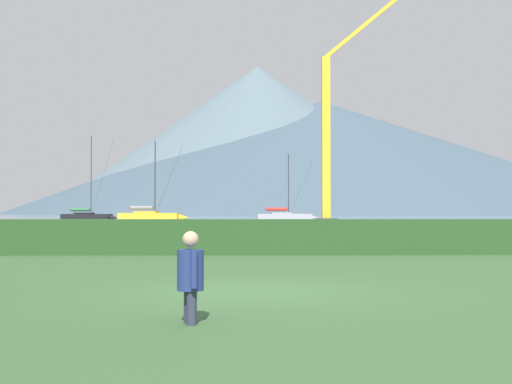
# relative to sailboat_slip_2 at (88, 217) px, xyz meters

# --- Properties ---
(ground_plane) EXTENTS (1000.00, 1000.00, 0.00)m
(ground_plane) POSITION_rel_sailboat_slip_2_xyz_m (22.17, -84.24, -0.68)
(ground_plane) COLOR #385B33
(harbor_water) EXTENTS (320.00, 246.00, 0.00)m
(harbor_water) POSITION_rel_sailboat_slip_2_xyz_m (22.17, 52.76, -0.68)
(harbor_water) COLOR gray
(harbor_water) RESTS_ON ground_plane
(hedge_line) EXTENTS (80.00, 1.20, 1.23)m
(hedge_line) POSITION_rel_sailboat_slip_2_xyz_m (22.17, -73.24, -0.07)
(hedge_line) COLOR #284C23
(hedge_line) RESTS_ON ground_plane
(sailboat_slip_2) EXTENTS (8.07, 2.97, 12.20)m
(sailboat_slip_2) POSITION_rel_sailboat_slip_2_xyz_m (0.00, 0.00, 0.00)
(sailboat_slip_2) COLOR black
(sailboat_slip_2) RESTS_ON harbor_water
(sailboat_slip_4) EXTENTS (8.31, 2.71, 9.10)m
(sailboat_slip_4) POSITION_rel_sailboat_slip_2_xyz_m (27.61, -6.68, -0.01)
(sailboat_slip_4) COLOR #9E9EA3
(sailboat_slip_4) RESTS_ON harbor_water
(sailboat_slip_6) EXTENTS (9.31, 3.81, 10.64)m
(sailboat_slip_6) POSITION_rel_sailboat_slip_2_xyz_m (10.02, -7.99, 0.07)
(sailboat_slip_6) COLOR gold
(sailboat_slip_6) RESTS_ON harbor_water
(person_seated_viewer) EXTENTS (0.36, 0.55, 1.25)m
(person_seated_viewer) POSITION_rel_sailboat_slip_2_xyz_m (21.29, -87.92, 0.00)
(person_seated_viewer) COLOR #2D3347
(person_seated_viewer) RESTS_ON ground_plane
(dock_crane) EXTENTS (8.46, 2.00, 22.90)m
(dock_crane) POSITION_rel_sailboat_slip_2_xyz_m (30.49, -30.56, 7.15)
(dock_crane) COLOR #333338
(dock_crane) RESTS_ON ground_plane
(distant_hill_west_ridge) EXTENTS (314.32, 314.32, 58.42)m
(distant_hill_west_ridge) POSITION_rel_sailboat_slip_2_xyz_m (62.50, 254.18, 28.53)
(distant_hill_west_ridge) COLOR #425666
(distant_hill_west_ridge) RESTS_ON ground_plane
(distant_hill_central_peak) EXTENTS (216.62, 216.62, 77.99)m
(distant_hill_central_peak) POSITION_rel_sailboat_slip_2_xyz_m (29.89, 261.26, 38.31)
(distant_hill_central_peak) COLOR slate
(distant_hill_central_peak) RESTS_ON ground_plane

